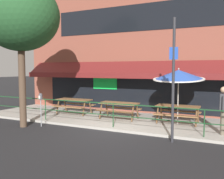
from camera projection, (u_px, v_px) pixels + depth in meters
name	position (u px, v px, depth m)	size (l,w,h in m)	color
ground_plane	(110.00, 131.00, 9.78)	(120.00, 120.00, 0.00)	#232326
patio_deck	(129.00, 120.00, 11.57)	(15.00, 4.00, 0.10)	#ADA89E
restaurant_building	(145.00, 46.00, 13.28)	(15.00, 1.60, 7.32)	brown
patio_railing	(113.00, 110.00, 9.98)	(13.84, 0.04, 0.97)	#194723
picnic_table_left	(74.00, 102.00, 13.02)	(1.80, 1.42, 0.76)	brown
picnic_table_centre	(119.00, 106.00, 11.66)	(1.80, 1.42, 0.76)	brown
picnic_table_right	(178.00, 109.00, 10.68)	(1.80, 1.42, 0.76)	brown
patio_umbrella_right	(179.00, 75.00, 10.56)	(2.14, 2.14, 2.39)	#B7B2A8
pedestrian_walking	(223.00, 108.00, 8.88)	(0.27, 0.62, 1.71)	#665B4C
parking_meter_near	(41.00, 100.00, 10.50)	(0.15, 0.16, 1.42)	gray
street_sign_pole	(173.00, 79.00, 8.12)	(0.28, 0.09, 4.08)	#2D2D33
street_tree_curbside	(21.00, 12.00, 10.04)	(3.31, 2.98, 6.47)	brown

